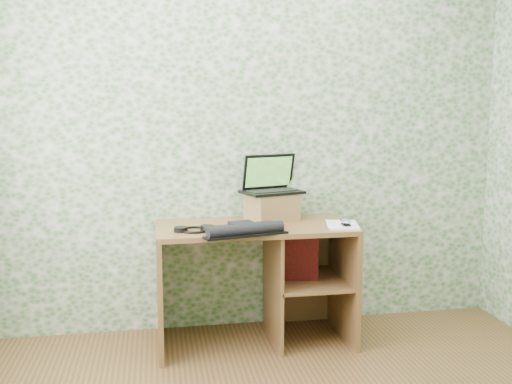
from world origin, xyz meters
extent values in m
plane|color=silver|center=(0.00, 1.75, 1.30)|extent=(3.50, 0.00, 3.50)
cube|color=brown|center=(0.00, 1.44, 0.73)|extent=(1.20, 0.60, 0.03)
cube|color=brown|center=(-0.58, 1.44, 0.36)|extent=(0.03, 0.60, 0.72)
cube|color=brown|center=(0.58, 1.44, 0.36)|extent=(0.03, 0.60, 0.72)
cube|color=brown|center=(0.12, 1.44, 0.36)|extent=(0.02, 0.56, 0.72)
cube|color=brown|center=(0.35, 1.44, 0.38)|extent=(0.46, 0.56, 0.02)
cube|color=brown|center=(0.36, 1.73, 0.36)|extent=(0.48, 0.02, 0.72)
cube|color=brown|center=(0.14, 1.58, 0.84)|extent=(0.35, 0.32, 0.17)
cube|color=black|center=(0.14, 1.58, 0.93)|extent=(0.43, 0.35, 0.02)
cube|color=black|center=(0.14, 1.58, 0.94)|extent=(0.34, 0.23, 0.00)
cube|color=black|center=(0.14, 1.69, 1.05)|extent=(0.37, 0.17, 0.23)
cube|color=#2F5819|center=(0.14, 1.68, 1.05)|extent=(0.33, 0.14, 0.19)
cube|color=black|center=(-0.10, 1.26, 0.77)|extent=(0.46, 0.26, 0.03)
cube|color=black|center=(-0.10, 1.26, 0.78)|extent=(0.17, 0.17, 0.05)
cylinder|color=black|center=(-0.10, 1.15, 0.78)|extent=(0.46, 0.18, 0.07)
cube|color=black|center=(-0.10, 1.14, 0.76)|extent=(0.50, 0.22, 0.01)
torus|color=black|center=(-0.38, 1.33, 0.76)|extent=(0.19, 0.19, 0.01)
cylinder|color=black|center=(-0.46, 1.32, 0.76)|extent=(0.08, 0.08, 0.03)
cylinder|color=black|center=(-0.30, 1.33, 0.76)|extent=(0.08, 0.08, 0.03)
cube|color=white|center=(0.53, 1.31, 0.76)|extent=(0.24, 0.30, 0.01)
ellipsoid|color=#B1B1B3|center=(0.53, 1.27, 0.78)|extent=(0.06, 0.09, 0.03)
cylinder|color=black|center=(0.55, 1.37, 0.77)|extent=(0.02, 0.14, 0.01)
cube|color=maroon|center=(0.28, 1.44, 0.55)|extent=(0.28, 0.13, 0.32)
camera|label=1|loc=(-0.59, -1.97, 1.45)|focal=40.00mm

